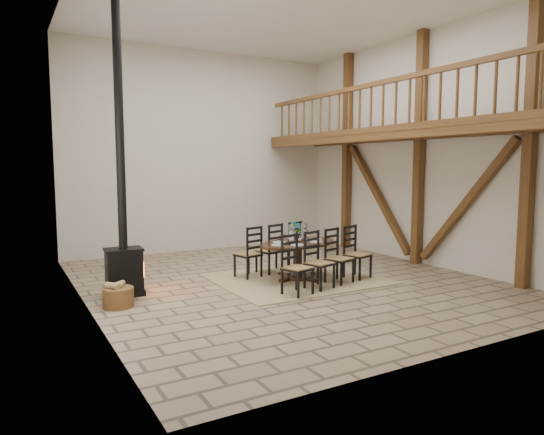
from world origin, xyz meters
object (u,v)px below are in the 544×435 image
dining_table (301,261)px  log_stack (118,294)px  log_basket (118,296)px  wood_stove (123,227)px

dining_table → log_stack: (-3.30, 0.21, -0.26)m
dining_table → log_basket: bearing=166.3°
wood_stove → log_basket: wood_stove is taller
log_basket → log_stack: 0.35m
dining_table → log_basket: 3.38m
log_basket → dining_table: bearing=2.1°
dining_table → wood_stove: wood_stove is taller
wood_stove → log_stack: bearing=-114.5°
dining_table → log_stack: 3.32m
dining_table → log_stack: bearing=160.5°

